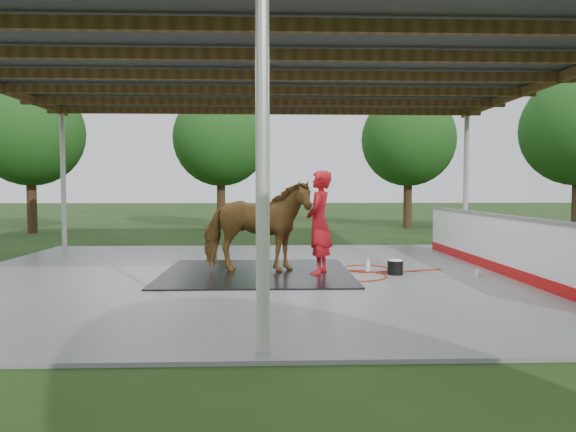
{
  "coord_description": "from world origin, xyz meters",
  "views": [
    {
      "loc": [
        0.07,
        -9.86,
        1.71
      ],
      "look_at": [
        0.42,
        -0.13,
        1.18
      ],
      "focal_mm": 32.0,
      "sensor_mm": 36.0,
      "label": 1
    }
  ],
  "objects_px": {
    "horse": "(257,226)",
    "wash_bucket": "(395,267)",
    "handler": "(319,223)",
    "dasher_board": "(501,245)"
  },
  "relations": [
    {
      "from": "horse",
      "to": "wash_bucket",
      "type": "height_order",
      "value": "horse"
    },
    {
      "from": "wash_bucket",
      "to": "handler",
      "type": "bearing_deg",
      "value": 177.51
    },
    {
      "from": "horse",
      "to": "wash_bucket",
      "type": "distance_m",
      "value": 2.79
    },
    {
      "from": "handler",
      "to": "dasher_board",
      "type": "bearing_deg",
      "value": 108.23
    },
    {
      "from": "dasher_board",
      "to": "horse",
      "type": "relative_size",
      "value": 3.79
    },
    {
      "from": "dasher_board",
      "to": "wash_bucket",
      "type": "distance_m",
      "value": 2.15
    },
    {
      "from": "handler",
      "to": "wash_bucket",
      "type": "height_order",
      "value": "handler"
    },
    {
      "from": "handler",
      "to": "wash_bucket",
      "type": "relative_size",
      "value": 6.63
    },
    {
      "from": "dasher_board",
      "to": "wash_bucket",
      "type": "relative_size",
      "value": 26.47
    },
    {
      "from": "dasher_board",
      "to": "handler",
      "type": "xyz_separation_m",
      "value": [
        -3.58,
        -0.06,
        0.46
      ]
    }
  ]
}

